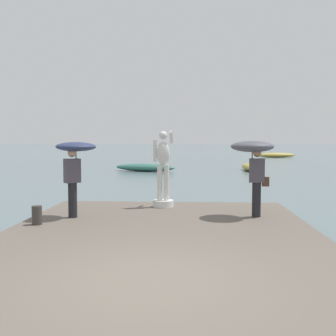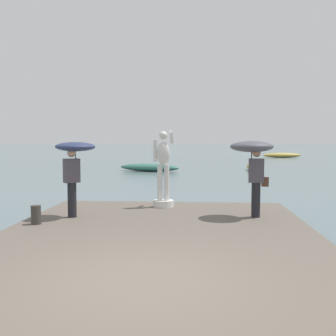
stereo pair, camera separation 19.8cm
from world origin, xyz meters
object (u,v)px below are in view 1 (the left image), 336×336
(statue_white_figure, at_px, (163,175))
(boat_far, at_px, (145,167))
(boat_leftward, at_px, (249,167))
(mooring_bollard, at_px, (37,215))
(onlooker_right, at_px, (253,155))
(boat_near, at_px, (276,155))
(onlooker_left, at_px, (75,157))

(statue_white_figure, bearing_deg, boat_far, 97.95)
(boat_far, height_order, boat_leftward, same)
(statue_white_figure, relative_size, mooring_bollard, 5.12)
(onlooker_right, relative_size, boat_near, 0.37)
(onlooker_right, xyz_separation_m, boat_far, (-4.99, 20.12, -1.67))
(onlooker_right, bearing_deg, boat_far, 103.94)
(statue_white_figure, xyz_separation_m, onlooker_right, (2.38, -1.40, 0.63))
(statue_white_figure, distance_m, boat_near, 46.14)
(boat_far, bearing_deg, mooring_bollard, -90.34)
(onlooker_left, xyz_separation_m, boat_near, (14.72, 46.07, -1.58))
(onlooker_left, xyz_separation_m, boat_leftward, (7.48, 21.33, -1.62))
(onlooker_left, bearing_deg, boat_leftward, 70.68)
(onlooker_left, xyz_separation_m, boat_far, (-0.50, 20.42, -1.62))
(statue_white_figure, bearing_deg, boat_leftward, 74.71)
(onlooker_left, bearing_deg, onlooker_right, 3.86)
(onlooker_right, bearing_deg, statue_white_figure, 149.55)
(mooring_bollard, bearing_deg, onlooker_right, 13.96)
(onlooker_right, bearing_deg, mooring_bollard, -166.04)
(statue_white_figure, relative_size, boat_leftward, 0.60)
(onlooker_left, xyz_separation_m, onlooker_right, (4.49, 0.30, 0.06))
(statue_white_figure, height_order, boat_near, statue_white_figure)
(boat_leftward, bearing_deg, onlooker_left, -109.32)
(mooring_bollard, distance_m, boat_leftward, 23.73)
(boat_near, distance_m, boat_far, 29.83)
(onlooker_left, relative_size, onlooker_right, 0.99)
(boat_far, bearing_deg, onlooker_left, -88.60)
(boat_near, distance_m, boat_leftward, 25.78)
(onlooker_right, xyz_separation_m, mooring_bollard, (-5.12, -1.27, -1.35))
(boat_near, bearing_deg, statue_white_figure, -105.87)
(statue_white_figure, bearing_deg, onlooker_right, -30.45)
(statue_white_figure, relative_size, onlooker_left, 1.17)
(boat_far, bearing_deg, statue_white_figure, -82.05)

